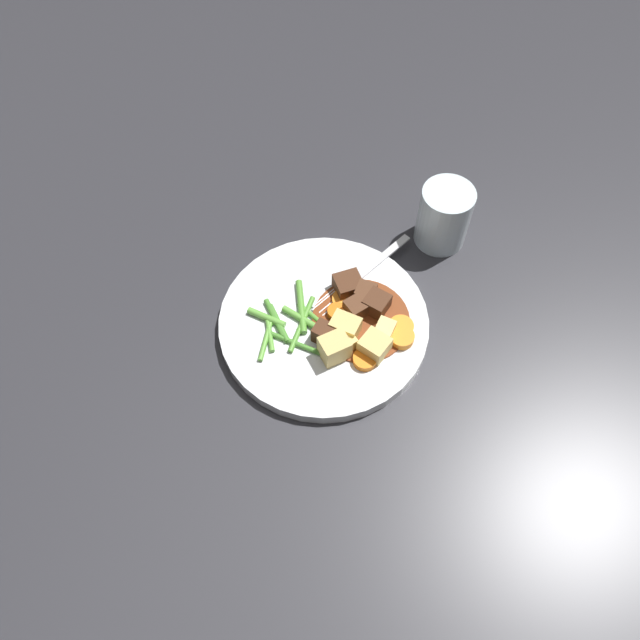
{
  "coord_description": "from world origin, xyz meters",
  "views": [
    {
      "loc": [
        0.0,
        -0.43,
        0.71
      ],
      "look_at": [
        0.0,
        0.0,
        0.02
      ],
      "focal_mm": 35.82,
      "sensor_mm": 36.0,
      "label": 1
    }
  ],
  "objects_px": {
    "potato_chunk_1": "(341,327)",
    "meat_chunk_4": "(322,333)",
    "carrot_slice_2": "(342,300)",
    "carrot_slice_3": "(398,337)",
    "dinner_plate": "(320,324)",
    "carrot_slice_0": "(333,312)",
    "carrot_slice_1": "(361,359)",
    "meat_chunk_0": "(345,285)",
    "potato_chunk_4": "(371,346)",
    "carrot_slice_4": "(397,327)",
    "water_glass": "(440,216)",
    "potato_chunk_3": "(331,348)",
    "meat_chunk_2": "(373,304)",
    "potato_chunk_0": "(339,340)",
    "fork": "(357,275)",
    "meat_chunk_3": "(356,307)",
    "meat_chunk_1": "(362,294)",
    "potato_chunk_2": "(381,330)"
  },
  "relations": [
    {
      "from": "potato_chunk_1",
      "to": "meat_chunk_4",
      "type": "xyz_separation_m",
      "value": [
        -0.02,
        -0.01,
        -0.0
      ]
    },
    {
      "from": "carrot_slice_2",
      "to": "carrot_slice_3",
      "type": "xyz_separation_m",
      "value": [
        0.07,
        -0.06,
        0.0
      ]
    },
    {
      "from": "dinner_plate",
      "to": "carrot_slice_0",
      "type": "xyz_separation_m",
      "value": [
        0.02,
        0.01,
        0.01
      ]
    },
    {
      "from": "dinner_plate",
      "to": "carrot_slice_1",
      "type": "distance_m",
      "value": 0.08
    },
    {
      "from": "dinner_plate",
      "to": "carrot_slice_1",
      "type": "xyz_separation_m",
      "value": [
        0.05,
        -0.06,
        0.01
      ]
    },
    {
      "from": "potato_chunk_1",
      "to": "meat_chunk_0",
      "type": "relative_size",
      "value": 1.03
    },
    {
      "from": "meat_chunk_0",
      "to": "potato_chunk_4",
      "type": "bearing_deg",
      "value": -71.08
    },
    {
      "from": "carrot_slice_1",
      "to": "carrot_slice_4",
      "type": "relative_size",
      "value": 0.92
    },
    {
      "from": "water_glass",
      "to": "carrot_slice_0",
      "type": "bearing_deg",
      "value": -135.7
    },
    {
      "from": "carrot_slice_0",
      "to": "potato_chunk_3",
      "type": "bearing_deg",
      "value": -93.28
    },
    {
      "from": "carrot_slice_3",
      "to": "potato_chunk_3",
      "type": "xyz_separation_m",
      "value": [
        -0.08,
        -0.02,
        0.01
      ]
    },
    {
      "from": "meat_chunk_2",
      "to": "potato_chunk_4",
      "type": "bearing_deg",
      "value": -94.17
    },
    {
      "from": "potato_chunk_4",
      "to": "meat_chunk_0",
      "type": "xyz_separation_m",
      "value": [
        -0.03,
        0.09,
        -0.0
      ]
    },
    {
      "from": "carrot_slice_2",
      "to": "potato_chunk_0",
      "type": "height_order",
      "value": "potato_chunk_0"
    },
    {
      "from": "dinner_plate",
      "to": "fork",
      "type": "xyz_separation_m",
      "value": [
        0.05,
        0.07,
        0.01
      ]
    },
    {
      "from": "meat_chunk_0",
      "to": "meat_chunk_2",
      "type": "xyz_separation_m",
      "value": [
        0.04,
        -0.03,
        0.0
      ]
    },
    {
      "from": "meat_chunk_0",
      "to": "water_glass",
      "type": "xyz_separation_m",
      "value": [
        0.13,
        0.1,
        0.02
      ]
    },
    {
      "from": "potato_chunk_0",
      "to": "fork",
      "type": "bearing_deg",
      "value": 76.61
    },
    {
      "from": "potato_chunk_1",
      "to": "potato_chunk_0",
      "type": "bearing_deg",
      "value": -99.81
    },
    {
      "from": "carrot_slice_0",
      "to": "potato_chunk_0",
      "type": "relative_size",
      "value": 0.8
    },
    {
      "from": "carrot_slice_4",
      "to": "potato_chunk_4",
      "type": "xyz_separation_m",
      "value": [
        -0.04,
        -0.03,
        0.01
      ]
    },
    {
      "from": "carrot_slice_0",
      "to": "potato_chunk_4",
      "type": "height_order",
      "value": "potato_chunk_4"
    },
    {
      "from": "fork",
      "to": "carrot_slice_4",
      "type": "bearing_deg",
      "value": -59.12
    },
    {
      "from": "meat_chunk_3",
      "to": "potato_chunk_3",
      "type": "bearing_deg",
      "value": -116.78
    },
    {
      "from": "potato_chunk_0",
      "to": "carrot_slice_3",
      "type": "bearing_deg",
      "value": 6.18
    },
    {
      "from": "potato_chunk_0",
      "to": "potato_chunk_4",
      "type": "relative_size",
      "value": 0.94
    },
    {
      "from": "carrot_slice_2",
      "to": "potato_chunk_4",
      "type": "xyz_separation_m",
      "value": [
        0.03,
        -0.07,
        0.01
      ]
    },
    {
      "from": "carrot_slice_3",
      "to": "potato_chunk_3",
      "type": "distance_m",
      "value": 0.09
    },
    {
      "from": "carrot_slice_1",
      "to": "fork",
      "type": "height_order",
      "value": "carrot_slice_1"
    },
    {
      "from": "potato_chunk_0",
      "to": "meat_chunk_2",
      "type": "relative_size",
      "value": 1.04
    },
    {
      "from": "potato_chunk_0",
      "to": "meat_chunk_4",
      "type": "xyz_separation_m",
      "value": [
        -0.02,
        0.01,
        0.0
      ]
    },
    {
      "from": "carrot_slice_1",
      "to": "carrot_slice_3",
      "type": "relative_size",
      "value": 0.94
    },
    {
      "from": "carrot_slice_2",
      "to": "meat_chunk_2",
      "type": "bearing_deg",
      "value": -15.95
    },
    {
      "from": "carrot_slice_3",
      "to": "water_glass",
      "type": "xyz_separation_m",
      "value": [
        0.06,
        0.18,
        0.02
      ]
    },
    {
      "from": "dinner_plate",
      "to": "meat_chunk_3",
      "type": "height_order",
      "value": "meat_chunk_3"
    },
    {
      "from": "potato_chunk_0",
      "to": "water_glass",
      "type": "xyz_separation_m",
      "value": [
        0.14,
        0.19,
        0.02
      ]
    },
    {
      "from": "dinner_plate",
      "to": "meat_chunk_3",
      "type": "relative_size",
      "value": 7.55
    },
    {
      "from": "potato_chunk_3",
      "to": "meat_chunk_4",
      "type": "height_order",
      "value": "potato_chunk_3"
    },
    {
      "from": "potato_chunk_0",
      "to": "carrot_slice_4",
      "type": "bearing_deg",
      "value": 17.76
    },
    {
      "from": "fork",
      "to": "carrot_slice_1",
      "type": "bearing_deg",
      "value": -89.21
    },
    {
      "from": "potato_chunk_3",
      "to": "meat_chunk_1",
      "type": "relative_size",
      "value": 1.38
    },
    {
      "from": "carrot_slice_0",
      "to": "carrot_slice_2",
      "type": "bearing_deg",
      "value": 58.62
    },
    {
      "from": "meat_chunk_2",
      "to": "potato_chunk_3",
      "type": "bearing_deg",
      "value": -128.87
    },
    {
      "from": "meat_chunk_3",
      "to": "meat_chunk_4",
      "type": "height_order",
      "value": "same"
    },
    {
      "from": "potato_chunk_2",
      "to": "meat_chunk_2",
      "type": "relative_size",
      "value": 0.84
    },
    {
      "from": "carrot_slice_4",
      "to": "potato_chunk_0",
      "type": "height_order",
      "value": "potato_chunk_0"
    },
    {
      "from": "potato_chunk_3",
      "to": "potato_chunk_4",
      "type": "relative_size",
      "value": 1.04
    },
    {
      "from": "carrot_slice_2",
      "to": "meat_chunk_4",
      "type": "height_order",
      "value": "meat_chunk_4"
    },
    {
      "from": "carrot_slice_3",
      "to": "water_glass",
      "type": "relative_size",
      "value": 0.34
    },
    {
      "from": "potato_chunk_0",
      "to": "meat_chunk_0",
      "type": "relative_size",
      "value": 0.9
    }
  ]
}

